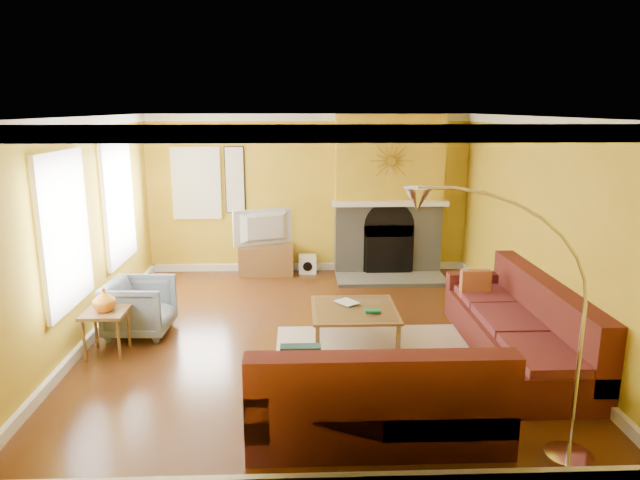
{
  "coord_description": "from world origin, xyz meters",
  "views": [
    {
      "loc": [
        -0.17,
        -6.72,
        2.81
      ],
      "look_at": [
        0.1,
        0.4,
        1.14
      ],
      "focal_mm": 32.0,
      "sensor_mm": 36.0,
      "label": 1
    }
  ],
  "objects_px": {
    "armchair": "(140,307)",
    "arc_lamp": "(505,333)",
    "coffee_table": "(354,324)",
    "side_table": "(107,333)",
    "media_console": "(266,260)",
    "sectional_sofa": "(414,331)"
  },
  "relations": [
    {
      "from": "coffee_table",
      "to": "side_table",
      "type": "relative_size",
      "value": 1.96
    },
    {
      "from": "media_console",
      "to": "arc_lamp",
      "type": "bearing_deg",
      "value": -68.49
    },
    {
      "from": "armchair",
      "to": "arc_lamp",
      "type": "distance_m",
      "value": 4.63
    },
    {
      "from": "coffee_table",
      "to": "armchair",
      "type": "relative_size",
      "value": 1.34
    },
    {
      "from": "coffee_table",
      "to": "armchair",
      "type": "distance_m",
      "value": 2.7
    },
    {
      "from": "media_console",
      "to": "armchair",
      "type": "xyz_separation_m",
      "value": [
        -1.45,
        -2.58,
        0.1
      ]
    },
    {
      "from": "armchair",
      "to": "side_table",
      "type": "relative_size",
      "value": 1.46
    },
    {
      "from": "armchair",
      "to": "arc_lamp",
      "type": "xyz_separation_m",
      "value": [
        3.58,
        -2.83,
        0.77
      ]
    },
    {
      "from": "media_console",
      "to": "arc_lamp",
      "type": "height_order",
      "value": "arc_lamp"
    },
    {
      "from": "media_console",
      "to": "side_table",
      "type": "xyz_separation_m",
      "value": [
        -1.67,
        -3.19,
        0.01
      ]
    },
    {
      "from": "sectional_sofa",
      "to": "arc_lamp",
      "type": "relative_size",
      "value": 1.53
    },
    {
      "from": "sectional_sofa",
      "to": "side_table",
      "type": "height_order",
      "value": "sectional_sofa"
    },
    {
      "from": "coffee_table",
      "to": "arc_lamp",
      "type": "distance_m",
      "value": 2.85
    },
    {
      "from": "media_console",
      "to": "coffee_table",
      "type": "bearing_deg",
      "value": -66.77
    },
    {
      "from": "coffee_table",
      "to": "media_console",
      "type": "bearing_deg",
      "value": 113.23
    },
    {
      "from": "sectional_sofa",
      "to": "coffee_table",
      "type": "xyz_separation_m",
      "value": [
        -0.57,
        0.85,
        -0.24
      ]
    },
    {
      "from": "arc_lamp",
      "to": "armchair",
      "type": "bearing_deg",
      "value": 141.65
    },
    {
      "from": "sectional_sofa",
      "to": "media_console",
      "type": "height_order",
      "value": "sectional_sofa"
    },
    {
      "from": "coffee_table",
      "to": "arc_lamp",
      "type": "height_order",
      "value": "arc_lamp"
    },
    {
      "from": "sectional_sofa",
      "to": "media_console",
      "type": "distance_m",
      "value": 4.14
    },
    {
      "from": "armchair",
      "to": "arc_lamp",
      "type": "bearing_deg",
      "value": -125.02
    },
    {
      "from": "side_table",
      "to": "arc_lamp",
      "type": "xyz_separation_m",
      "value": [
        3.8,
        -2.22,
        0.85
      ]
    }
  ]
}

